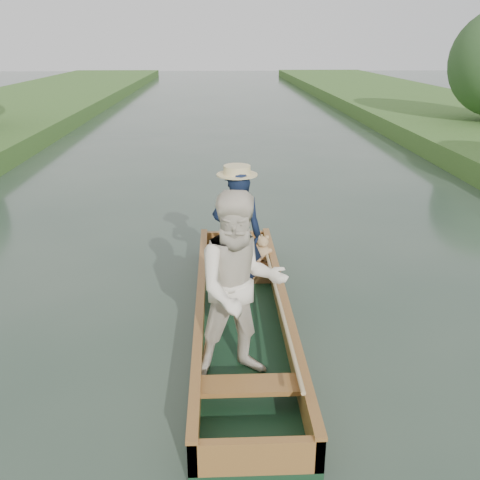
{
  "coord_description": "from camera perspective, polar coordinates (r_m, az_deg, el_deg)",
  "views": [
    {
      "loc": [
        -0.28,
        -5.85,
        3.37
      ],
      "look_at": [
        0.0,
        0.6,
        0.95
      ],
      "focal_mm": 40.0,
      "sensor_mm": 36.0,
      "label": 1
    }
  ],
  "objects": [
    {
      "name": "punt",
      "position": [
        6.15,
        0.07,
        -4.65
      ],
      "size": [
        1.18,
        5.0,
        2.06
      ],
      "color": "black",
      "rests_on": "ground"
    },
    {
      "name": "trees_far",
      "position": [
        15.49,
        0.19,
        17.59
      ],
      "size": [
        23.2,
        15.35,
        4.58
      ],
      "color": "#47331E",
      "rests_on": "ground"
    },
    {
      "name": "ground",
      "position": [
        6.75,
        0.22,
        -9.37
      ],
      "size": [
        120.0,
        120.0,
        0.0
      ],
      "primitive_type": "plane",
      "color": "#283D30",
      "rests_on": "ground"
    }
  ]
}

